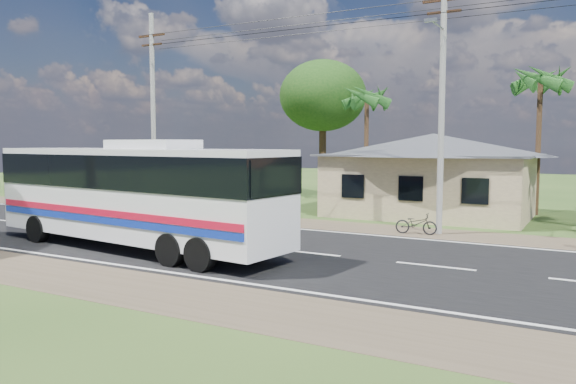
# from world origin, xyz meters

# --- Properties ---
(ground) EXTENTS (120.00, 120.00, 0.00)m
(ground) POSITION_xyz_m (0.00, 0.00, 0.00)
(ground) COLOR #244017
(ground) RESTS_ON ground
(road) EXTENTS (120.00, 16.00, 0.03)m
(road) POSITION_xyz_m (0.00, 0.00, 0.01)
(road) COLOR black
(road) RESTS_ON ground
(house) EXTENTS (12.40, 10.00, 5.00)m
(house) POSITION_xyz_m (1.00, 13.00, 2.64)
(house) COLOR tan
(house) RESTS_ON ground
(utility_poles) EXTENTS (32.80, 2.22, 11.00)m
(utility_poles) POSITION_xyz_m (2.67, 6.49, 5.77)
(utility_poles) COLOR #9E9E99
(utility_poles) RESTS_ON ground
(palm_mid) EXTENTS (2.80, 2.80, 8.20)m
(palm_mid) POSITION_xyz_m (6.00, 15.50, 7.16)
(palm_mid) COLOR #47301E
(palm_mid) RESTS_ON ground
(palm_far) EXTENTS (2.80, 2.80, 7.70)m
(palm_far) POSITION_xyz_m (-4.00, 16.00, 6.68)
(palm_far) COLOR #47301E
(palm_far) RESTS_ON ground
(tree_behind_house) EXTENTS (6.00, 6.00, 9.61)m
(tree_behind_house) POSITION_xyz_m (-8.00, 18.00, 7.12)
(tree_behind_house) COLOR #47301E
(tree_behind_house) RESTS_ON ground
(coach_bus) EXTENTS (13.10, 4.12, 4.00)m
(coach_bus) POSITION_xyz_m (-5.86, -2.43, 2.29)
(coach_bus) COLOR silver
(coach_bus) RESTS_ON ground
(motorcycle) EXTENTS (1.81, 0.79, 0.92)m
(motorcycle) POSITION_xyz_m (2.16, 5.95, 0.46)
(motorcycle) COLOR black
(motorcycle) RESTS_ON ground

